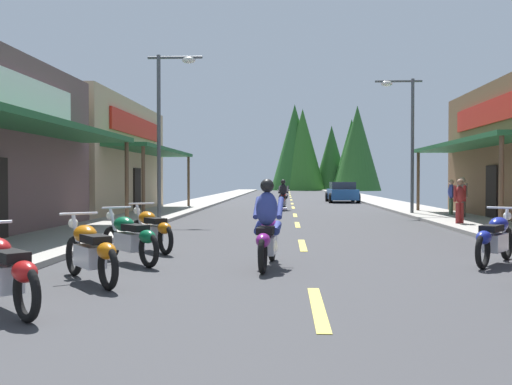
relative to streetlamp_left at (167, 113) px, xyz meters
name	(u,v)px	position (x,y,z in m)	size (l,w,h in m)	color
ground	(293,206)	(4.77, 13.58, -4.04)	(9.34, 99.19, 0.10)	#38383A
sidewalk_left	(193,204)	(-1.26, 13.58, -3.93)	(2.72, 99.19, 0.12)	#9E9991
sidewalk_right	(394,205)	(10.80, 13.58, -3.93)	(2.72, 99.19, 0.12)	#9E9991
centerline_dashes	(292,203)	(4.77, 17.03, -3.98)	(0.16, 75.30, 0.01)	#E0C64C
storefront_left_far	(45,158)	(-6.98, 5.52, -1.40)	(10.60, 11.52, 5.17)	tan
streetlamp_left	(167,113)	(0.00, 0.00, 0.00)	(2.02, 0.30, 6.13)	#474C51
streetlamp_right	(405,126)	(9.53, 4.23, -0.12)	(2.02, 0.30, 5.91)	#474C51
motorcycle_parked_right_3	(495,238)	(8.21, -10.10, -3.50)	(1.32, 1.80, 1.04)	black
motorcycle_parked_left_0	(3,270)	(1.05, -14.19, -3.50)	(1.61, 1.55, 1.04)	black
motorcycle_parked_left_1	(90,250)	(1.44, -12.31, -3.50)	(1.41, 1.74, 1.04)	black
motorcycle_parked_left_2	(130,237)	(1.48, -10.32, -3.50)	(1.53, 1.64, 1.04)	black
motorcycle_parked_left_3	(151,229)	(1.46, -8.54, -3.50)	(1.37, 1.77, 1.04)	black
rider_cruising_lead	(267,231)	(4.05, -10.68, -3.33)	(0.60, 2.14, 1.57)	black
rider_cruising_trailing	(283,197)	(4.23, 8.17, -3.33)	(0.60, 2.14, 1.57)	black
pedestrian_by_shop	(460,199)	(10.09, -1.70, -3.08)	(0.49, 0.42, 1.58)	maroon
pedestrian_waiting	(462,195)	(11.21, 1.70, -3.04)	(0.48, 0.42, 1.64)	#726659
pedestrian_strolling	(451,196)	(11.16, 3.04, -3.09)	(0.30, 0.57, 1.56)	#3F593F
parked_car_curbside	(342,192)	(8.24, 18.70, -3.30)	(2.09, 4.31, 1.40)	#1E4C8C
treeline_backdrop	(323,150)	(9.80, 62.92, 1.87)	(15.77, 10.47, 12.77)	#2D6723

